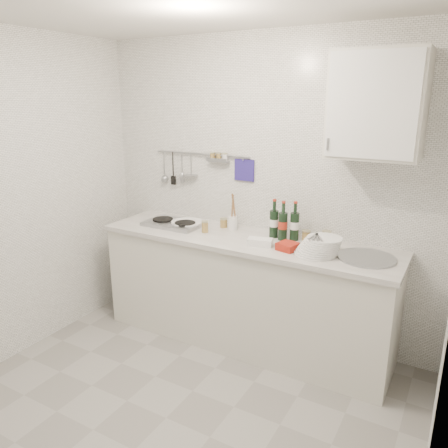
# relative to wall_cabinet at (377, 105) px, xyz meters

# --- Properties ---
(floor) EXTENTS (3.00, 3.00, 0.00)m
(floor) POSITION_rel_wall_cabinet_xyz_m (-0.90, -1.22, -1.95)
(floor) COLOR gray
(floor) RESTS_ON ground
(back_wall) EXTENTS (3.00, 0.02, 2.50)m
(back_wall) POSITION_rel_wall_cabinet_xyz_m (-0.90, 0.18, -0.70)
(back_wall) COLOR silver
(back_wall) RESTS_ON floor
(counter) EXTENTS (2.44, 0.64, 0.96)m
(counter) POSITION_rel_wall_cabinet_xyz_m (-0.89, -0.12, -1.52)
(counter) COLOR beige
(counter) RESTS_ON floor
(wall_rail) EXTENTS (0.98, 0.09, 0.34)m
(wall_rail) POSITION_rel_wall_cabinet_xyz_m (-1.50, 0.15, -0.52)
(wall_rail) COLOR #93969B
(wall_rail) RESTS_ON back_wall
(wall_cabinet) EXTENTS (0.60, 0.38, 0.70)m
(wall_cabinet) POSITION_rel_wall_cabinet_xyz_m (0.00, 0.00, 0.00)
(wall_cabinet) COLOR beige
(wall_cabinet) RESTS_ON back_wall
(plate_stack_hob) EXTENTS (0.29, 0.29, 0.04)m
(plate_stack_hob) POSITION_rel_wall_cabinet_xyz_m (-1.50, -0.08, -1.01)
(plate_stack_hob) COLOR #4952A7
(plate_stack_hob) RESTS_ON counter
(plate_stack_sink) EXTENTS (0.33, 0.31, 0.13)m
(plate_stack_sink) POSITION_rel_wall_cabinet_xyz_m (-0.27, -0.20, -0.97)
(plate_stack_sink) COLOR white
(plate_stack_sink) RESTS_ON counter
(wine_bottles) EXTENTS (0.24, 0.11, 0.31)m
(wine_bottles) POSITION_rel_wall_cabinet_xyz_m (-0.62, 0.00, -0.87)
(wine_bottles) COLOR black
(wine_bottles) RESTS_ON counter
(butter_dish) EXTENTS (0.20, 0.14, 0.06)m
(butter_dish) POSITION_rel_wall_cabinet_xyz_m (-0.71, -0.24, -1.00)
(butter_dish) COLOR white
(butter_dish) RESTS_ON counter
(strawberry_punnet) EXTENTS (0.16, 0.16, 0.06)m
(strawberry_punnet) POSITION_rel_wall_cabinet_xyz_m (-0.49, -0.23, -1.00)
(strawberry_punnet) COLOR red
(strawberry_punnet) RESTS_ON counter
(utensil_crock) EXTENTS (0.08, 0.08, 0.32)m
(utensil_crock) POSITION_rel_wall_cabinet_xyz_m (-1.09, 0.02, -0.96)
(utensil_crock) COLOR white
(utensil_crock) RESTS_ON counter
(jar_a) EXTENTS (0.07, 0.07, 0.08)m
(jar_a) POSITION_rel_wall_cabinet_xyz_m (-1.19, 0.04, -0.99)
(jar_a) COLOR olive
(jar_a) RESTS_ON counter
(jar_b) EXTENTS (0.07, 0.07, 0.09)m
(jar_b) POSITION_rel_wall_cabinet_xyz_m (-0.31, 0.10, -0.99)
(jar_b) COLOR olive
(jar_b) RESTS_ON counter
(jar_c) EXTENTS (0.07, 0.07, 0.09)m
(jar_c) POSITION_rel_wall_cabinet_xyz_m (-0.45, 0.04, -0.99)
(jar_c) COLOR olive
(jar_c) RESTS_ON counter
(jar_d) EXTENTS (0.06, 0.06, 0.10)m
(jar_d) POSITION_rel_wall_cabinet_xyz_m (-1.25, -0.16, -0.98)
(jar_d) COLOR olive
(jar_d) RESTS_ON counter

